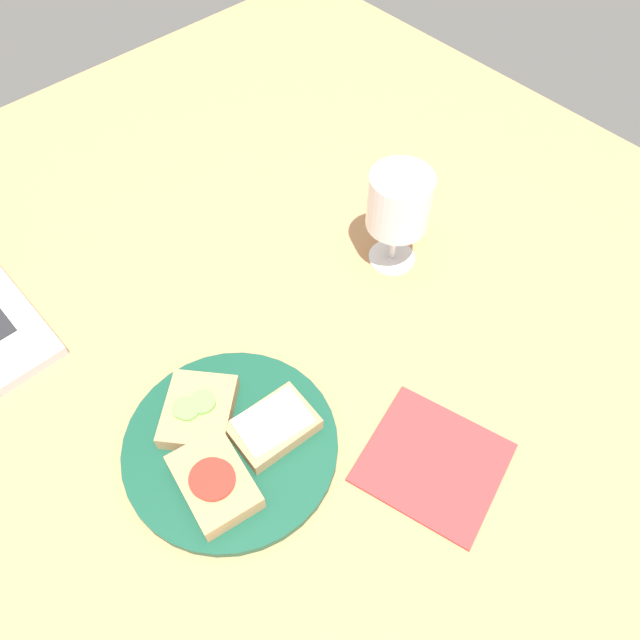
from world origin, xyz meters
TOP-DOWN VIEW (x-y plane):
  - wooden_table at (0.00, 0.00)cm, footprint 140.00×140.00cm
  - plate at (-11.72, -7.54)cm, footprint 24.30×24.30cm
  - sandwich_with_cheese at (-7.09, -9.70)cm, footprint 9.71×7.11cm
  - sandwich_with_cucumber at (-12.19, -2.44)cm, footprint 11.92×11.76cm
  - sandwich_with_tomato at (-15.92, -10.49)cm, footprint 8.40×10.89cm
  - wine_glass at (22.53, -0.05)cm, footprint 8.19×8.19cm
  - napkin at (3.80, -24.30)cm, footprint 17.30×17.94cm

SIDE VIEW (x-z plane):
  - wooden_table at x=0.00cm, z-range 0.00..3.00cm
  - napkin at x=3.80cm, z-range 3.00..3.40cm
  - plate at x=-11.72cm, z-range 3.00..4.17cm
  - sandwich_with_cucumber at x=-12.19cm, z-range 4.03..6.63cm
  - sandwich_with_cheese at x=-7.09cm, z-range 4.11..6.66cm
  - sandwich_with_tomato at x=-15.92cm, z-range 4.09..6.99cm
  - wine_glass at x=22.53cm, z-range 5.92..20.72cm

